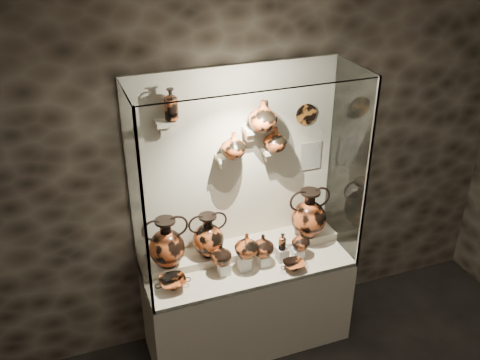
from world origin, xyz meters
name	(u,v)px	position (x,y,z in m)	size (l,w,h in m)	color
wall_back	(234,163)	(0.00, 2.50, 1.60)	(5.00, 0.02, 3.20)	black
plinth	(248,304)	(0.00, 2.18, 0.40)	(1.70, 0.60, 0.80)	beige
front_tier	(248,265)	(0.00, 2.18, 0.82)	(1.68, 0.58, 0.03)	#C0B094
rear_tier	(240,250)	(0.00, 2.35, 0.85)	(1.70, 0.25, 0.10)	#C0B094
back_panel	(234,163)	(0.00, 2.50, 1.60)	(1.70, 0.03, 1.60)	beige
glass_front	(264,200)	(0.00, 1.88, 1.60)	(1.70, 0.01, 1.60)	white
glass_left	(136,200)	(-0.85, 2.18, 1.60)	(0.01, 0.60, 1.60)	white
glass_right	(348,163)	(0.85, 2.18, 1.60)	(0.01, 0.60, 1.60)	white
glass_top	(249,77)	(0.00, 2.18, 2.40)	(1.70, 0.60, 0.01)	white
frame_post_left	(145,221)	(-0.84, 1.89, 1.60)	(0.02, 0.02, 1.60)	gray
frame_post_right	(367,180)	(0.84, 1.89, 1.60)	(0.02, 0.02, 1.60)	gray
pedestal_a	(224,268)	(-0.22, 2.13, 0.88)	(0.09, 0.09, 0.10)	silver
pedestal_b	(244,262)	(-0.05, 2.13, 0.90)	(0.09, 0.09, 0.13)	silver
pedestal_c	(264,260)	(0.12, 2.13, 0.88)	(0.09, 0.09, 0.09)	silver
pedestal_d	(282,254)	(0.28, 2.13, 0.89)	(0.09, 0.09, 0.12)	silver
pedestal_e	(297,253)	(0.42, 2.13, 0.87)	(0.09, 0.09, 0.08)	silver
bracket_ul	(165,123)	(-0.55, 2.42, 2.05)	(0.14, 0.12, 0.04)	beige
bracket_ca	(225,158)	(-0.10, 2.42, 1.70)	(0.14, 0.12, 0.04)	beige
bracket_cb	(250,130)	(0.10, 2.42, 1.90)	(0.10, 0.12, 0.04)	beige
bracket_cc	(271,150)	(0.28, 2.42, 1.70)	(0.14, 0.12, 0.04)	beige
amphora_left	(167,243)	(-0.63, 2.30, 1.11)	(0.34, 0.34, 0.42)	#AF4B21
amphora_mid	(208,235)	(-0.29, 2.32, 1.09)	(0.30, 0.30, 0.38)	#BD5021
amphora_right	(309,213)	(0.59, 2.29, 1.12)	(0.35, 0.35, 0.44)	#AF4B21
jug_a	(221,253)	(-0.24, 2.15, 1.02)	(0.17, 0.17, 0.17)	#AF4B21
jug_b	(247,245)	(-0.03, 2.12, 1.06)	(0.20, 0.20, 0.20)	#BD5021
jug_c	(263,245)	(0.11, 2.14, 1.01)	(0.18, 0.18, 0.19)	#AF4B21
jug_e	(301,240)	(0.44, 2.13, 0.99)	(0.15, 0.15, 0.16)	#AF4B21
lekythos_small	(282,241)	(0.27, 2.12, 1.03)	(0.07, 0.07, 0.17)	#BD5021
kylix_left	(173,282)	(-0.65, 2.09, 0.88)	(0.27, 0.23, 0.11)	#BD5021
kylix_right	(294,265)	(0.32, 1.98, 0.87)	(0.22, 0.19, 0.09)	#AF4B21
lekythos_tall	(171,103)	(-0.50, 2.40, 2.20)	(0.11, 0.11, 0.27)	#AF4B21
ovoid_vase_a	(233,145)	(-0.05, 2.37, 1.82)	(0.19, 0.19, 0.20)	#BD5021
ovoid_vase_b	(263,115)	(0.18, 2.36, 2.03)	(0.22, 0.22, 0.23)	#BD5021
ovoid_vase_c	(275,139)	(0.30, 2.38, 1.81)	(0.19, 0.19, 0.19)	#BD5021
wall_plate	(306,114)	(0.60, 2.47, 1.94)	(0.18, 0.18, 0.02)	#B36423
info_placard	(311,156)	(0.67, 2.47, 1.56)	(0.18, 0.01, 0.25)	beige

